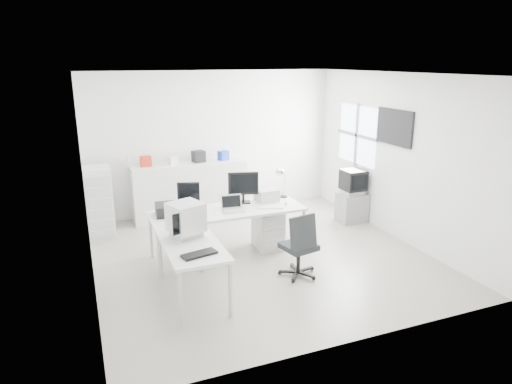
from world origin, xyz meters
name	(u,v)px	position (x,y,z in m)	size (l,w,h in m)	color
floor	(261,256)	(0.00, 0.00, 0.00)	(5.00, 5.00, 0.01)	#BAB6A7
ceiling	(261,74)	(0.00, 0.00, 2.80)	(5.00, 5.00, 0.01)	white
back_wall	(214,143)	(0.00, 2.50, 1.40)	(5.00, 0.02, 2.80)	white
left_wall	(84,186)	(-2.50, 0.00, 1.40)	(0.02, 5.00, 2.80)	white
right_wall	(397,157)	(2.50, 0.00, 1.40)	(0.02, 5.00, 2.80)	white
window	(357,135)	(2.48, 1.20, 1.60)	(0.02, 1.20, 1.10)	white
wall_picture	(395,127)	(2.47, 0.10, 1.90)	(0.04, 0.90, 0.60)	black
main_desk	(228,232)	(-0.46, 0.24, 0.38)	(2.40, 0.80, 0.75)	silver
side_desk	(192,270)	(-1.31, -0.86, 0.38)	(0.70, 1.40, 0.75)	silver
drawer_pedestal	(268,230)	(0.24, 0.29, 0.30)	(0.40, 0.50, 0.60)	silver
inkjet_printer	(172,209)	(-1.31, 0.34, 0.83)	(0.48, 0.37, 0.17)	black
lcd_monitor_small	(189,196)	(-1.01, 0.49, 0.97)	(0.34, 0.20, 0.43)	black
lcd_monitor_large	(243,188)	(-0.11, 0.49, 1.00)	(0.49, 0.20, 0.51)	black
laptop	(233,205)	(-0.41, 0.14, 0.85)	(0.29, 0.30, 0.19)	#B7B7BA
white_keyboard	(270,207)	(0.19, 0.09, 0.76)	(0.41, 0.13, 0.02)	silver
white_mouse	(286,203)	(0.49, 0.14, 0.78)	(0.05, 0.05, 0.05)	silver
laser_printer	(267,195)	(0.29, 0.46, 0.85)	(0.35, 0.30, 0.20)	#ADADAD
desk_lamp	(284,183)	(0.64, 0.54, 0.99)	(0.16, 0.16, 0.49)	silver
crt_monitor	(186,220)	(-1.31, -0.61, 0.98)	(0.40, 0.40, 0.46)	#B7B7BA
black_keyboard	(199,254)	(-1.31, -1.26, 0.76)	(0.43, 0.17, 0.03)	black
office_chair	(299,243)	(0.25, -0.82, 0.49)	(0.57, 0.57, 0.98)	#272A2C
tv_cabinet	(352,208)	(2.22, 0.84, 0.28)	(0.51, 0.42, 0.55)	gray
crt_tv	(353,182)	(2.22, 0.84, 0.78)	(0.50, 0.48, 0.45)	black
sideboard	(190,190)	(-0.58, 2.24, 0.55)	(2.18, 0.55, 1.09)	silver
clutter_box_a	(146,161)	(-1.38, 2.24, 1.19)	(0.19, 0.17, 0.19)	#B52A19
clutter_box_b	(173,160)	(-0.88, 2.24, 1.17)	(0.15, 0.13, 0.15)	silver
clutter_box_c	(199,156)	(-0.38, 2.24, 1.20)	(0.22, 0.20, 0.22)	black
clutter_box_d	(223,155)	(0.12, 2.24, 1.18)	(0.18, 0.16, 0.18)	#1733A2
clutter_bottle	(129,161)	(-1.68, 2.28, 1.20)	(0.07, 0.07, 0.22)	silver
filing_cabinet	(99,203)	(-2.28, 1.77, 0.62)	(0.44, 0.52, 1.25)	silver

